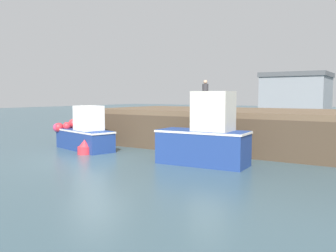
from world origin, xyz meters
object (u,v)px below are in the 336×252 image
fishing_boat_near_left (84,134)px  mooring_buoy_foreground (85,148)px  dockworker (205,94)px  fishing_boat_near_right (205,137)px

fishing_boat_near_left → mooring_buoy_foreground: 1.51m
dockworker → mooring_buoy_foreground: bearing=-113.1°
fishing_boat_near_left → fishing_boat_near_right: fishing_boat_near_right is taller
fishing_boat_near_left → dockworker: (3.82, 5.56, 1.93)m
fishing_boat_near_left → mooring_buoy_foreground: bearing=-43.8°
fishing_boat_near_left → dockworker: 7.02m
fishing_boat_near_right → mooring_buoy_foreground: size_ratio=5.37×
fishing_boat_near_right → mooring_buoy_foreground: bearing=-173.2°
fishing_boat_near_right → fishing_boat_near_left: bearing=177.4°
fishing_boat_near_right → mooring_buoy_foreground: (-5.75, -0.68, -0.77)m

